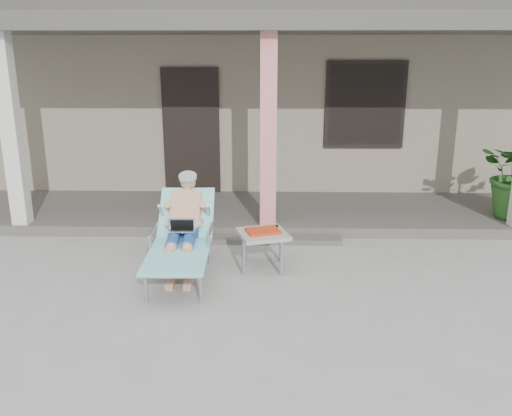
{
  "coord_description": "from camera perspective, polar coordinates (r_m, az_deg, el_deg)",
  "views": [
    {
      "loc": [
        -0.01,
        -5.13,
        2.54
      ],
      "look_at": [
        -0.13,
        0.6,
        0.85
      ],
      "focal_mm": 38.0,
      "sensor_mm": 36.0,
      "label": 1
    }
  ],
  "objects": [
    {
      "name": "lounger",
      "position": [
        6.3,
        -7.79,
        -0.66
      ],
      "size": [
        0.7,
        1.78,
        1.15
      ],
      "rotation": [
        0.0,
        0.0,
        0.02
      ],
      "color": "#B7B7BC",
      "rests_on": "ground"
    },
    {
      "name": "house",
      "position": [
        11.66,
        1.33,
        12.11
      ],
      "size": [
        10.4,
        5.4,
        3.3
      ],
      "color": "gray",
      "rests_on": "ground"
    },
    {
      "name": "porch_deck",
      "position": [
        8.5,
        1.25,
        -0.45
      ],
      "size": [
        10.0,
        2.0,
        0.15
      ],
      "primitive_type": "cube",
      "color": "#605B56",
      "rests_on": "ground"
    },
    {
      "name": "porch_overhang",
      "position": [
        8.08,
        1.38,
        18.17
      ],
      "size": [
        10.0,
        2.3,
        2.85
      ],
      "color": "silver",
      "rests_on": "porch_deck"
    },
    {
      "name": "ground",
      "position": [
        5.73,
        1.21,
        -9.91
      ],
      "size": [
        60.0,
        60.0,
        0.0
      ],
      "primitive_type": "plane",
      "color": "#9E9E99",
      "rests_on": "ground"
    },
    {
      "name": "porch_step",
      "position": [
        7.42,
        1.24,
        -3.3
      ],
      "size": [
        2.0,
        0.3,
        0.07
      ],
      "primitive_type": "cube",
      "color": "#605B56",
      "rests_on": "ground"
    },
    {
      "name": "side_table",
      "position": [
        6.41,
        0.74,
        -2.95
      ],
      "size": [
        0.68,
        0.68,
        0.49
      ],
      "rotation": [
        0.0,
        0.0,
        0.3
      ],
      "color": "#A5A5A0",
      "rests_on": "ground"
    }
  ]
}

